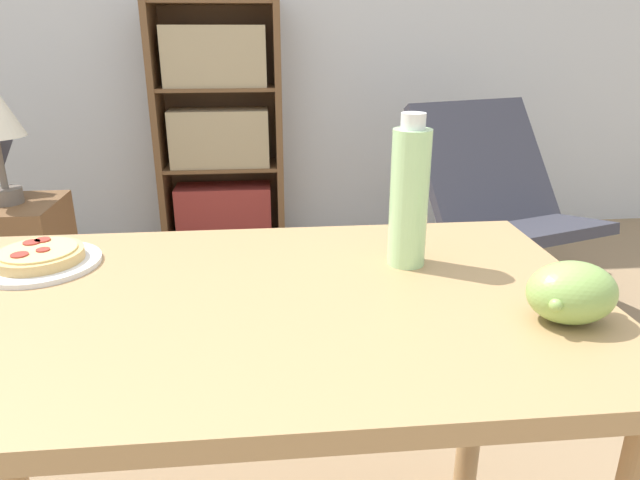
{
  "coord_description": "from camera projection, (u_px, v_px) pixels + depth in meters",
  "views": [
    {
      "loc": [
        0.18,
        -0.84,
        1.2
      ],
      "look_at": [
        0.28,
        0.15,
        0.83
      ],
      "focal_mm": 32.0,
      "sensor_mm": 36.0,
      "label": 1
    }
  ],
  "objects": [
    {
      "name": "wall_back",
      "position": [
        228.0,
        11.0,
        3.19
      ],
      "size": [
        8.0,
        0.05,
        2.6
      ],
      "color": "silver",
      "rests_on": "ground_plane"
    },
    {
      "name": "dining_table",
      "position": [
        235.0,
        357.0,
        1.01
      ],
      "size": [
        1.27,
        0.71,
        0.77
      ],
      "color": "tan",
      "rests_on": "ground_plane"
    },
    {
      "name": "pizza_on_plate",
      "position": [
        40.0,
        259.0,
        1.09
      ],
      "size": [
        0.22,
        0.22,
        0.04
      ],
      "color": "white",
      "rests_on": "dining_table"
    },
    {
      "name": "grape_bunch",
      "position": [
        571.0,
        292.0,
        0.88
      ],
      "size": [
        0.14,
        0.11,
        0.1
      ],
      "color": "#93BC5B",
      "rests_on": "dining_table"
    },
    {
      "name": "drink_bottle",
      "position": [
        409.0,
        196.0,
        1.06
      ],
      "size": [
        0.07,
        0.07,
        0.29
      ],
      "color": "#B7EAA3",
      "rests_on": "dining_table"
    },
    {
      "name": "lounge_chair_far",
      "position": [
        500.0,
        237.0,
        2.67
      ],
      "size": [
        0.85,
        0.93,
        0.88
      ],
      "rotation": [
        0.0,
        0.0,
        0.31
      ],
      "color": "black",
      "rests_on": "ground_plane"
    },
    {
      "name": "bookshelf",
      "position": [
        220.0,
        134.0,
        3.23
      ],
      "size": [
        0.7,
        0.32,
        1.36
      ],
      "color": "brown",
      "rests_on": "ground_plane"
    },
    {
      "name": "side_table",
      "position": [
        23.0,
        279.0,
        2.18
      ],
      "size": [
        0.34,
        0.34,
        0.61
      ],
      "color": "brown",
      "rests_on": "ground_plane"
    }
  ]
}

